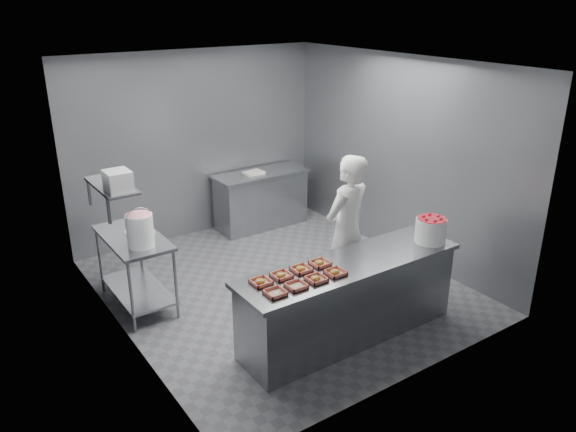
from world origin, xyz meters
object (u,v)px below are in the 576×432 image
at_px(service_counter, 349,299).
at_px(tray_5, 281,275).
at_px(tray_6, 301,269).
at_px(tray_0, 275,293).
at_px(tray_7, 320,263).
at_px(prep_table, 135,260).
at_px(back_counter, 261,199).
at_px(tray_1, 296,286).
at_px(glaze_bucket, 140,230).
at_px(tray_2, 316,279).
at_px(worker, 347,231).
at_px(tray_4, 261,282).
at_px(tray_3, 335,272).
at_px(appliance, 118,181).
at_px(strawberry_tub, 431,229).

height_order(service_counter, tray_5, tray_5).
bearing_deg(tray_6, tray_0, -152.10).
bearing_deg(tray_0, tray_7, 19.41).
xyz_separation_m(prep_table, back_counter, (2.55, 1.30, -0.14)).
relative_size(tray_1, glaze_bucket, 0.41).
xyz_separation_m(tray_2, tray_7, (0.24, 0.25, 0.00)).
bearing_deg(worker, prep_table, -44.69).
bearing_deg(tray_4, back_counter, 58.29).
bearing_deg(tray_3, tray_4, 160.67).
xyz_separation_m(tray_4, tray_5, (0.24, 0.00, 0.00)).
bearing_deg(appliance, tray_7, -45.71).
bearing_deg(tray_3, prep_table, 122.83).
bearing_deg(tray_2, service_counter, 12.92).
xyz_separation_m(tray_3, tray_5, (-0.48, 0.25, 0.00)).
xyz_separation_m(tray_3, tray_6, (-0.24, 0.25, 0.00)).
bearing_deg(tray_5, back_counter, 61.58).
distance_m(tray_1, appliance, 2.22).
bearing_deg(tray_5, glaze_bucket, 120.19).
bearing_deg(tray_7, worker, 33.06).
relative_size(prep_table, tray_0, 6.40).
relative_size(strawberry_tub, glaze_bucket, 0.76).
height_order(tray_0, tray_5, tray_5).
bearing_deg(tray_1, tray_7, 27.90).
bearing_deg(tray_5, tray_2, -46.46).
bearing_deg(tray_6, tray_3, -46.46).
bearing_deg(tray_2, tray_6, 90.00).
distance_m(tray_7, glaze_bucket, 2.02).
bearing_deg(back_counter, tray_2, -113.24).
height_order(service_counter, tray_1, tray_1).
distance_m(prep_table, tray_6, 2.16).
relative_size(tray_5, appliance, 0.64).
relative_size(service_counter, tray_6, 13.88).
bearing_deg(tray_7, tray_3, -90.00).
bearing_deg(worker, tray_2, 23.67).
xyz_separation_m(tray_1, tray_3, (0.48, -0.00, 0.00)).
distance_m(tray_0, strawberry_tub, 2.11).
relative_size(tray_2, tray_4, 1.00).
distance_m(tray_3, tray_4, 0.76).
xyz_separation_m(tray_1, appliance, (-1.03, 1.82, 0.75)).
xyz_separation_m(back_counter, glaze_bucket, (-2.56, -1.63, 0.65)).
bearing_deg(glaze_bucket, tray_1, -63.45).
bearing_deg(tray_4, tray_2, -27.75).
relative_size(tray_5, strawberry_tub, 0.54).
xyz_separation_m(tray_5, strawberry_tub, (1.87, -0.23, 0.13)).
xyz_separation_m(tray_0, tray_2, (0.48, -0.00, 0.00)).
bearing_deg(service_counter, worker, 53.27).
bearing_deg(glaze_bucket, tray_4, -67.14).
relative_size(service_counter, tray_1, 13.88).
relative_size(service_counter, prep_table, 2.17).
distance_m(tray_2, tray_6, 0.25).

